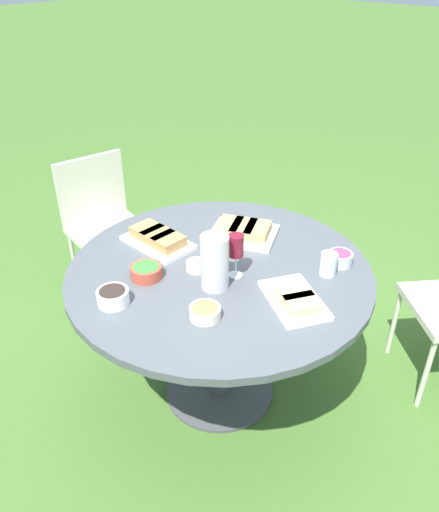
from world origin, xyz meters
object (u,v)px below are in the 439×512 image
object	(u,v)px
water_pitcher	(215,262)
wine_glass	(237,247)
dining_table	(219,288)
chair_near_right	(103,217)

from	to	relation	value
water_pitcher	wine_glass	size ratio (longest dim) A/B	1.19
dining_table	wine_glass	distance (m)	0.27
dining_table	water_pitcher	world-z (taller)	water_pitcher
chair_near_right	wine_glass	distance (m)	1.34
wine_glass	chair_near_right	bearing A→B (deg)	-8.39
dining_table	chair_near_right	xyz separation A→B (m)	(1.18, -0.19, -0.13)
chair_near_right	water_pitcher	world-z (taller)	water_pitcher
water_pitcher	chair_near_right	bearing A→B (deg)	-13.81
dining_table	chair_near_right	world-z (taller)	chair_near_right
chair_near_right	wine_glass	world-z (taller)	wine_glass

